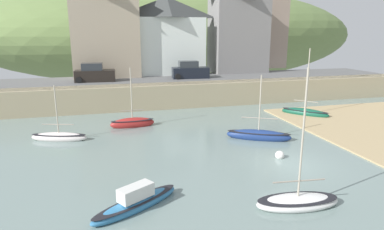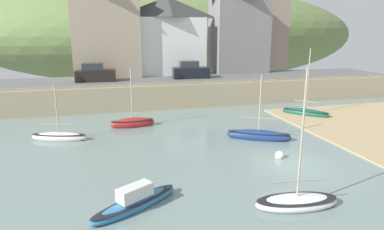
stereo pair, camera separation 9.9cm
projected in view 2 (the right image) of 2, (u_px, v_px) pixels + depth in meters
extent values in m
cube|color=gray|center=(287.00, 165.00, 19.83)|extent=(48.00, 40.00, 0.06)
cube|color=tan|center=(204.00, 94.00, 35.50)|extent=(48.00, 2.40, 2.40)
cube|color=#606060|center=(194.00, 78.00, 38.69)|extent=(48.00, 9.00, 0.10)
ellipsoid|color=olive|center=(172.00, 35.00, 71.09)|extent=(80.00, 44.00, 19.51)
cube|color=tan|center=(106.00, 35.00, 39.44)|extent=(7.42, 5.59, 9.40)
cube|color=white|center=(168.00, 46.00, 41.57)|extent=(8.68, 4.02, 6.77)
pyramid|color=#3D403F|center=(167.00, 7.00, 40.47)|extent=(8.98, 4.32, 2.41)
cube|color=gray|center=(239.00, 36.00, 43.57)|extent=(6.88, 4.53, 9.25)
cube|color=gray|center=(276.00, 29.00, 48.94)|extent=(2.80, 2.80, 10.98)
ellipsoid|color=teal|center=(135.00, 204.00, 14.88)|extent=(4.36, 3.19, 0.61)
ellipsoid|color=black|center=(135.00, 201.00, 14.84)|extent=(4.27, 3.13, 0.12)
cube|color=silver|center=(135.00, 192.00, 14.74)|extent=(1.70, 1.40, 0.58)
ellipsoid|color=white|center=(59.00, 137.00, 24.23)|extent=(4.08, 2.07, 0.75)
ellipsoid|color=black|center=(59.00, 134.00, 24.18)|extent=(4.00, 2.03, 0.12)
cylinder|color=#B2A893|center=(57.00, 109.00, 23.73)|extent=(0.09, 0.09, 3.38)
cylinder|color=gray|center=(58.00, 124.00, 24.00)|extent=(2.20, 0.74, 0.07)
ellipsoid|color=#15533D|center=(305.00, 113.00, 31.27)|extent=(3.68, 3.95, 0.85)
ellipsoid|color=black|center=(305.00, 111.00, 31.21)|extent=(3.61, 3.87, 0.12)
cylinder|color=#B2A893|center=(308.00, 79.00, 30.51)|extent=(0.09, 0.09, 5.45)
cylinder|color=gray|center=(306.00, 101.00, 31.00)|extent=(1.50, 1.67, 0.07)
ellipsoid|color=navy|center=(259.00, 136.00, 24.39)|extent=(4.55, 3.13, 0.90)
ellipsoid|color=black|center=(259.00, 133.00, 24.33)|extent=(4.46, 3.07, 0.12)
cylinder|color=#B2A893|center=(260.00, 103.00, 23.81)|extent=(0.09, 0.09, 3.94)
cylinder|color=gray|center=(259.00, 118.00, 24.07)|extent=(2.26, 1.27, 0.07)
ellipsoid|color=#A62523|center=(133.00, 123.00, 27.64)|extent=(3.60, 1.12, 0.97)
ellipsoid|color=black|center=(133.00, 120.00, 27.57)|extent=(3.53, 1.10, 0.12)
cylinder|color=#B2A893|center=(131.00, 93.00, 27.04)|extent=(0.09, 0.09, 4.04)
cylinder|color=gray|center=(132.00, 110.00, 27.37)|extent=(1.84, 0.14, 0.07)
ellipsoid|color=white|center=(297.00, 203.00, 15.00)|extent=(3.91, 1.78, 0.67)
ellipsoid|color=black|center=(297.00, 199.00, 14.95)|extent=(3.83, 1.74, 0.12)
cylinder|color=#B2A893|center=(302.00, 135.00, 14.24)|extent=(0.09, 0.09, 5.64)
cylinder|color=gray|center=(298.00, 181.00, 14.75)|extent=(2.40, 0.33, 0.07)
cube|color=black|center=(96.00, 76.00, 35.86)|extent=(4.20, 1.96, 1.20)
cube|color=#282D33|center=(93.00, 67.00, 35.57)|extent=(2.19, 1.63, 0.80)
cylinder|color=black|center=(112.00, 77.00, 37.08)|extent=(0.64, 0.22, 0.64)
cylinder|color=black|center=(112.00, 79.00, 35.58)|extent=(0.64, 0.22, 0.64)
cylinder|color=black|center=(80.00, 78.00, 36.26)|extent=(0.64, 0.22, 0.64)
cylinder|color=black|center=(79.00, 80.00, 34.76)|extent=(0.64, 0.22, 0.64)
cube|color=black|center=(191.00, 73.00, 38.44)|extent=(4.22, 2.01, 1.20)
cube|color=#282D33|center=(189.00, 64.00, 38.15)|extent=(2.21, 1.66, 0.80)
cylinder|color=black|center=(203.00, 74.00, 39.66)|extent=(0.64, 0.22, 0.64)
cylinder|color=black|center=(207.00, 76.00, 38.16)|extent=(0.64, 0.22, 0.64)
cylinder|color=black|center=(175.00, 75.00, 38.85)|extent=(0.64, 0.22, 0.64)
cylinder|color=black|center=(178.00, 77.00, 37.34)|extent=(0.64, 0.22, 0.64)
sphere|color=silver|center=(279.00, 155.00, 20.78)|extent=(0.55, 0.55, 0.55)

